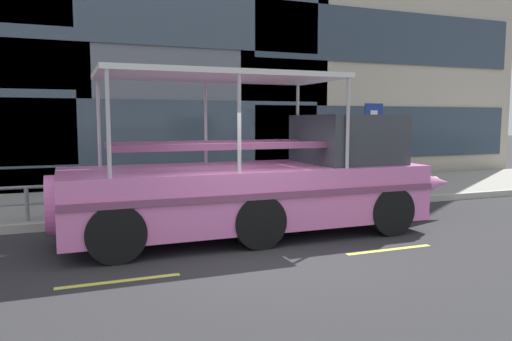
# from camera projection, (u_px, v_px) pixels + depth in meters

# --- Properties ---
(ground_plane) EXTENTS (120.00, 120.00, 0.00)m
(ground_plane) POSITION_uv_depth(u_px,v_px,m) (250.00, 251.00, 8.94)
(ground_plane) COLOR #2B2B2D
(sidewalk) EXTENTS (32.00, 4.80, 0.18)m
(sidewalk) POSITION_uv_depth(u_px,v_px,m) (181.00, 199.00, 14.11)
(sidewalk) COLOR #99968E
(sidewalk) RESTS_ON ground_plane
(curb_edge) EXTENTS (32.00, 0.18, 0.18)m
(curb_edge) POSITION_uv_depth(u_px,v_px,m) (204.00, 215.00, 11.81)
(curb_edge) COLOR #B2ADA3
(curb_edge) RESTS_ON ground_plane
(lane_centreline) EXTENTS (25.80, 0.12, 0.01)m
(lane_centreline) POSITION_uv_depth(u_px,v_px,m) (269.00, 264.00, 8.11)
(lane_centreline) COLOR #DBD64C
(lane_centreline) RESTS_ON ground_plane
(curb_guardrail) EXTENTS (12.75, 0.09, 0.77)m
(curb_guardrail) POSITION_uv_depth(u_px,v_px,m) (213.00, 187.00, 12.18)
(curb_guardrail) COLOR gray
(curb_guardrail) RESTS_ON sidewalk
(parking_sign) EXTENTS (0.60, 0.12, 2.66)m
(parking_sign) POSITION_uv_depth(u_px,v_px,m) (373.00, 133.00, 14.11)
(parking_sign) COLOR #4C4F54
(parking_sign) RESTS_ON sidewalk
(duck_tour_boat) EXTENTS (9.11, 2.59, 3.28)m
(duck_tour_boat) POSITION_uv_depth(u_px,v_px,m) (270.00, 182.00, 10.28)
(duck_tour_boat) COLOR pink
(duck_tour_boat) RESTS_ON ground_plane
(pedestrian_near_bow) EXTENTS (0.46, 0.28, 1.67)m
(pedestrian_near_bow) POSITION_uv_depth(u_px,v_px,m) (319.00, 160.00, 14.37)
(pedestrian_near_bow) COLOR black
(pedestrian_near_bow) RESTS_ON sidewalk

